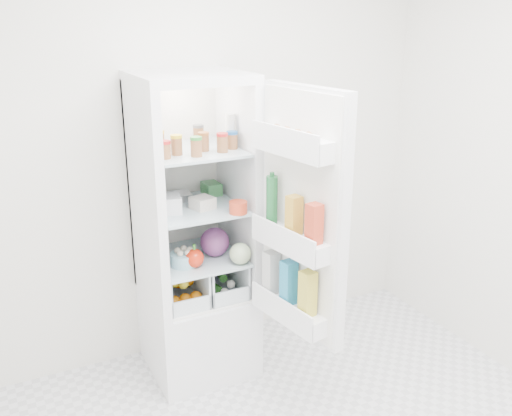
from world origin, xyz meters
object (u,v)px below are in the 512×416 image
refrigerator (193,265)px  mushroom_bowl (184,259)px  fridge_door (299,222)px  red_cabbage (215,242)px

refrigerator → mushroom_bowl: (-0.11, -0.15, 0.12)m
mushroom_bowl → fridge_door: (0.46, -0.49, 0.31)m
fridge_door → red_cabbage: bearing=15.6°
refrigerator → fridge_door: 0.84m
mushroom_bowl → red_cabbage: bearing=12.6°
refrigerator → fridge_door: (0.35, -0.63, 0.43)m
refrigerator → red_cabbage: bearing=-44.8°
red_cabbage → mushroom_bowl: red_cabbage is taller
mushroom_bowl → fridge_door: size_ratio=0.12×
red_cabbage → fridge_door: size_ratio=0.13×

